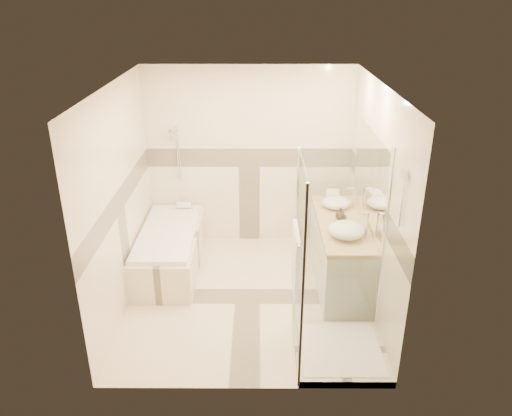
{
  "coord_description": "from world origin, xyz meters",
  "views": [
    {
      "loc": [
        0.12,
        -5.04,
        3.4
      ],
      "look_at": [
        0.1,
        0.25,
        1.05
      ],
      "focal_mm": 35.0,
      "sensor_mm": 36.0,
      "label": 1
    }
  ],
  "objects_px": {
    "vanity": "(340,253)",
    "vessel_sink_near": "(336,202)",
    "amenity_bottle_a": "(343,219)",
    "amenity_bottle_b": "(340,214)",
    "shower_enclosure": "(330,309)",
    "bathtub": "(169,248)",
    "vessel_sink_far": "(346,230)"
  },
  "relations": [
    {
      "from": "vessel_sink_near",
      "to": "amenity_bottle_a",
      "type": "relative_size",
      "value": 1.95
    },
    {
      "from": "bathtub",
      "to": "vessel_sink_far",
      "type": "xyz_separation_m",
      "value": [
        2.13,
        -0.73,
        0.62
      ]
    },
    {
      "from": "amenity_bottle_a",
      "to": "vanity",
      "type": "bearing_deg",
      "value": 79.61
    },
    {
      "from": "amenity_bottle_a",
      "to": "amenity_bottle_b",
      "type": "bearing_deg",
      "value": 90.0
    },
    {
      "from": "shower_enclosure",
      "to": "vessel_sink_near",
      "type": "height_order",
      "value": "shower_enclosure"
    },
    {
      "from": "amenity_bottle_a",
      "to": "amenity_bottle_b",
      "type": "distance_m",
      "value": 0.18
    },
    {
      "from": "vessel_sink_far",
      "to": "amenity_bottle_b",
      "type": "bearing_deg",
      "value": 90.0
    },
    {
      "from": "vanity",
      "to": "amenity_bottle_a",
      "type": "bearing_deg",
      "value": -100.39
    },
    {
      "from": "shower_enclosure",
      "to": "amenity_bottle_a",
      "type": "xyz_separation_m",
      "value": [
        0.27,
        1.16,
        0.44
      ]
    },
    {
      "from": "bathtub",
      "to": "vanity",
      "type": "bearing_deg",
      "value": -9.25
    },
    {
      "from": "vessel_sink_near",
      "to": "amenity_bottle_a",
      "type": "distance_m",
      "value": 0.53
    },
    {
      "from": "bathtub",
      "to": "shower_enclosure",
      "type": "height_order",
      "value": "shower_enclosure"
    },
    {
      "from": "vanity",
      "to": "amenity_bottle_b",
      "type": "bearing_deg",
      "value": 106.45
    },
    {
      "from": "bathtub",
      "to": "amenity_bottle_b",
      "type": "height_order",
      "value": "amenity_bottle_b"
    },
    {
      "from": "amenity_bottle_b",
      "to": "shower_enclosure",
      "type": "bearing_deg",
      "value": -101.52
    },
    {
      "from": "vessel_sink_near",
      "to": "amenity_bottle_b",
      "type": "bearing_deg",
      "value": -90.0
    },
    {
      "from": "amenity_bottle_a",
      "to": "bathtub",
      "type": "bearing_deg",
      "value": 167.84
    },
    {
      "from": "vessel_sink_near",
      "to": "bathtub",
      "type": "bearing_deg",
      "value": -178.03
    },
    {
      "from": "vessel_sink_far",
      "to": "bathtub",
      "type": "bearing_deg",
      "value": 161.13
    },
    {
      "from": "amenity_bottle_b",
      "to": "vessel_sink_far",
      "type": "bearing_deg",
      "value": -90.0
    },
    {
      "from": "vessel_sink_far",
      "to": "amenity_bottle_b",
      "type": "relative_size",
      "value": 2.73
    },
    {
      "from": "vanity",
      "to": "bathtub",
      "type": "bearing_deg",
      "value": 170.75
    },
    {
      "from": "vanity",
      "to": "amenity_bottle_b",
      "type": "xyz_separation_m",
      "value": [
        -0.02,
        0.07,
        0.5
      ]
    },
    {
      "from": "vanity",
      "to": "vessel_sink_near",
      "type": "bearing_deg",
      "value": 92.7
    },
    {
      "from": "vessel_sink_near",
      "to": "vessel_sink_far",
      "type": "height_order",
      "value": "vessel_sink_far"
    },
    {
      "from": "vanity",
      "to": "vessel_sink_far",
      "type": "distance_m",
      "value": 0.63
    },
    {
      "from": "bathtub",
      "to": "vessel_sink_far",
      "type": "bearing_deg",
      "value": -18.87
    },
    {
      "from": "vanity",
      "to": "vessel_sink_near",
      "type": "relative_size",
      "value": 4.56
    },
    {
      "from": "vessel_sink_far",
      "to": "amenity_bottle_a",
      "type": "height_order",
      "value": "amenity_bottle_a"
    },
    {
      "from": "vessel_sink_near",
      "to": "amenity_bottle_a",
      "type": "bearing_deg",
      "value": -90.0
    },
    {
      "from": "amenity_bottle_b",
      "to": "vanity",
      "type": "bearing_deg",
      "value": -73.55
    },
    {
      "from": "vessel_sink_near",
      "to": "shower_enclosure",
      "type": "bearing_deg",
      "value": -99.15
    }
  ]
}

